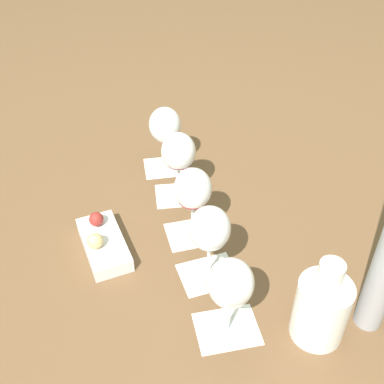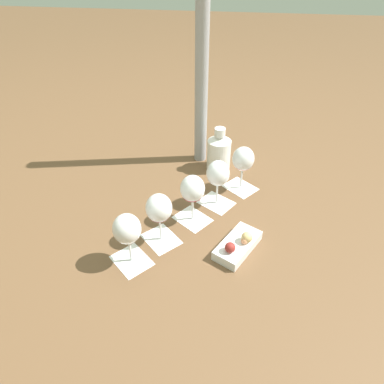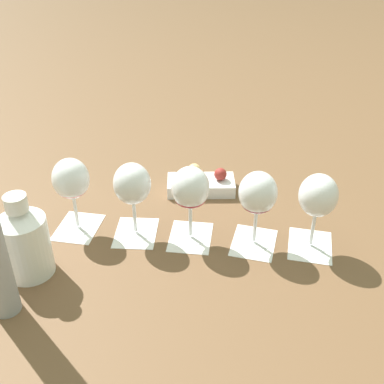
# 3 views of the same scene
# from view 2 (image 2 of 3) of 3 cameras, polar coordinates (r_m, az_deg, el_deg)

# --- Properties ---
(ground_plane) EXTENTS (8.00, 8.00, 0.00)m
(ground_plane) POSITION_cam_2_polar(r_m,az_deg,el_deg) (1.19, 0.03, -4.76)
(ground_plane) COLOR brown
(tasting_card_0) EXTENTS (0.15, 0.15, 0.00)m
(tasting_card_0) POSITION_cam_2_polar(r_m,az_deg,el_deg) (1.35, 8.05, 0.76)
(tasting_card_0) COLOR white
(tasting_card_0) RESTS_ON ground_plane
(tasting_card_1) EXTENTS (0.15, 0.14, 0.00)m
(tasting_card_1) POSITION_cam_2_polar(r_m,az_deg,el_deg) (1.26, 4.08, -1.78)
(tasting_card_1) COLOR white
(tasting_card_1) RESTS_ON ground_plane
(tasting_card_2) EXTENTS (0.15, 0.14, 0.00)m
(tasting_card_2) POSITION_cam_2_polar(r_m,az_deg,el_deg) (1.19, 0.21, -4.49)
(tasting_card_2) COLOR white
(tasting_card_2) RESTS_ON ground_plane
(tasting_card_3) EXTENTS (0.15, 0.15, 0.00)m
(tasting_card_3) POSITION_cam_2_polar(r_m,az_deg,el_deg) (1.12, -5.15, -7.80)
(tasting_card_3) COLOR white
(tasting_card_3) RESTS_ON ground_plane
(tasting_card_4) EXTENTS (0.15, 0.15, 0.00)m
(tasting_card_4) POSITION_cam_2_polar(r_m,az_deg,el_deg) (1.07, -10.00, -11.15)
(tasting_card_4) COLOR white
(tasting_card_4) RESTS_ON ground_plane
(wine_glass_0) EXTENTS (0.08, 0.08, 0.18)m
(wine_glass_0) POSITION_cam_2_polar(r_m,az_deg,el_deg) (1.28, 8.52, 5.15)
(wine_glass_0) COLOR white
(wine_glass_0) RESTS_ON tasting_card_0
(wine_glass_1) EXTENTS (0.08, 0.08, 0.18)m
(wine_glass_1) POSITION_cam_2_polar(r_m,az_deg,el_deg) (1.19, 4.33, 2.79)
(wine_glass_1) COLOR white
(wine_glass_1) RESTS_ON tasting_card_1
(wine_glass_2) EXTENTS (0.08, 0.08, 0.18)m
(wine_glass_2) POSITION_cam_2_polar(r_m,az_deg,el_deg) (1.11, 0.22, 0.20)
(wine_glass_2) COLOR white
(wine_glass_2) RESTS_ON tasting_card_2
(wine_glass_3) EXTENTS (0.08, 0.08, 0.18)m
(wine_glass_3) POSITION_cam_2_polar(r_m,az_deg,el_deg) (1.04, -5.51, -3.04)
(wine_glass_3) COLOR white
(wine_glass_3) RESTS_ON tasting_card_3
(wine_glass_4) EXTENTS (0.08, 0.08, 0.18)m
(wine_glass_4) POSITION_cam_2_polar(r_m,az_deg,el_deg) (0.99, -10.75, -6.42)
(wine_glass_4) COLOR white
(wine_glass_4) RESTS_ON tasting_card_4
(ceramic_vase) EXTENTS (0.10, 0.10, 0.18)m
(ceramic_vase) POSITION_cam_2_polar(r_m,az_deg,el_deg) (1.42, 4.51, 6.76)
(ceramic_vase) COLOR white
(ceramic_vase) RESTS_ON ground_plane
(snack_dish) EXTENTS (0.15, 0.19, 0.07)m
(snack_dish) POSITION_cam_2_polar(r_m,az_deg,el_deg) (1.08, 7.68, -8.71)
(snack_dish) COLOR silver
(snack_dish) RESTS_ON ground_plane
(umbrella_pole) EXTENTS (0.05, 0.05, 0.86)m
(umbrella_pole) POSITION_cam_2_polar(r_m,az_deg,el_deg) (1.35, 1.66, 21.40)
(umbrella_pole) COLOR #99999E
(umbrella_pole) RESTS_ON ground_plane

